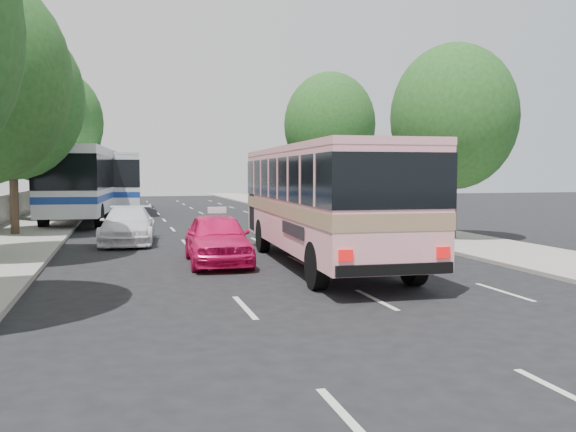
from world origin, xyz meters
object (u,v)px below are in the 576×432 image
object	(u,v)px
pink_bus	(323,192)
white_pickup	(128,225)
tour_coach_front	(84,178)
tour_coach_rear	(118,178)
pink_taxi	(217,238)

from	to	relation	value
pink_bus	white_pickup	size ratio (longest dim) A/B	2.27
tour_coach_front	tour_coach_rear	size ratio (longest dim) A/B	1.04
pink_bus	tour_coach_rear	distance (m)	27.95
pink_taxi	tour_coach_rear	xyz separation A→B (m)	(-2.99, 26.22, 1.64)
pink_taxi	white_pickup	world-z (taller)	pink_taxi
white_pickup	pink_taxi	bearing A→B (deg)	-63.25
pink_bus	pink_taxi	size ratio (longest dim) A/B	2.47
pink_bus	pink_taxi	distance (m)	3.51
white_pickup	tour_coach_front	world-z (taller)	tour_coach_front
pink_bus	tour_coach_front	size ratio (longest dim) A/B	0.80
pink_taxi	tour_coach_front	xyz separation A→B (m)	(-4.79, 18.04, 1.70)
pink_taxi	white_pickup	size ratio (longest dim) A/B	0.92
tour_coach_front	tour_coach_rear	xyz separation A→B (m)	(1.80, 8.18, -0.06)
pink_taxi	tour_coach_front	size ratio (longest dim) A/B	0.33
pink_taxi	white_pickup	xyz separation A→B (m)	(-2.56, 6.22, -0.06)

